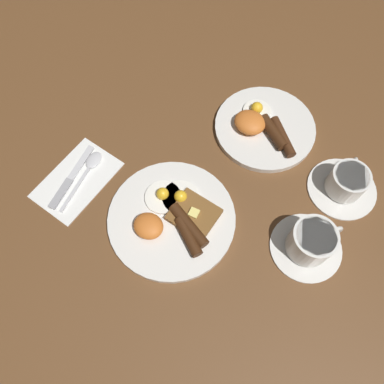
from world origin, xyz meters
TOP-DOWN VIEW (x-y plane):
  - ground_plane at (0.00, 0.00)m, footprint 3.00×3.00m
  - breakfast_plate_near at (0.00, 0.00)m, footprint 0.27×0.27m
  - breakfast_plate_far at (0.06, 0.31)m, footprint 0.24×0.24m
  - teacup_near at (0.27, 0.09)m, footprint 0.15×0.15m
  - teacup_far at (0.29, 0.26)m, footprint 0.15×0.15m
  - napkin at (-0.24, -0.03)m, footprint 0.14×0.20m
  - knife at (-0.25, -0.04)m, footprint 0.04×0.17m
  - spoon at (-0.23, 0.01)m, footprint 0.04×0.17m

SIDE VIEW (x-z plane):
  - ground_plane at x=0.00m, z-range 0.00..0.00m
  - napkin at x=-0.24m, z-range 0.00..0.01m
  - knife at x=-0.25m, z-range 0.00..0.01m
  - spoon at x=-0.23m, z-range 0.00..0.01m
  - breakfast_plate_near at x=0.00m, z-range -0.01..0.03m
  - breakfast_plate_far at x=0.06m, z-range -0.01..0.04m
  - teacup_far at x=0.29m, z-range -0.01..0.06m
  - teacup_near at x=0.27m, z-range 0.00..0.08m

